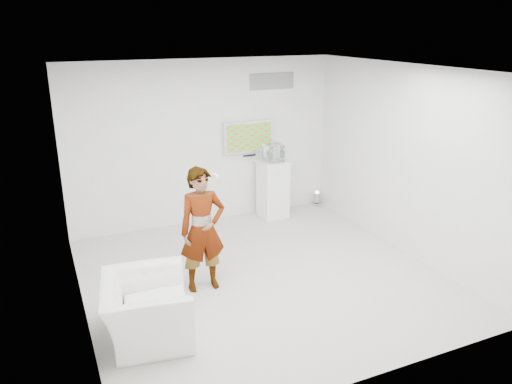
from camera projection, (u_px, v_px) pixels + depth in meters
room at (262, 180)px, 6.92m from camera, size 5.01×5.01×3.00m
tv at (248, 137)px, 9.35m from camera, size 1.00×0.08×0.60m
logo_decal at (272, 81)px, 9.26m from camera, size 0.90×0.02×0.30m
person at (202, 230)px, 6.82m from camera, size 0.65×0.44×1.76m
armchair at (146, 309)px, 5.86m from camera, size 1.16×1.28×0.74m
pedestal at (273, 189)px, 9.58m from camera, size 0.56×0.56×1.11m
floor_uplight at (317, 198)px, 10.26m from camera, size 0.25×0.25×0.30m
vitrine at (273, 153)px, 9.35m from camera, size 0.33×0.33×0.32m
console at (273, 156)px, 9.37m from camera, size 0.10×0.15×0.20m
wii_remote at (215, 175)px, 6.82m from camera, size 0.06×0.15×0.04m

